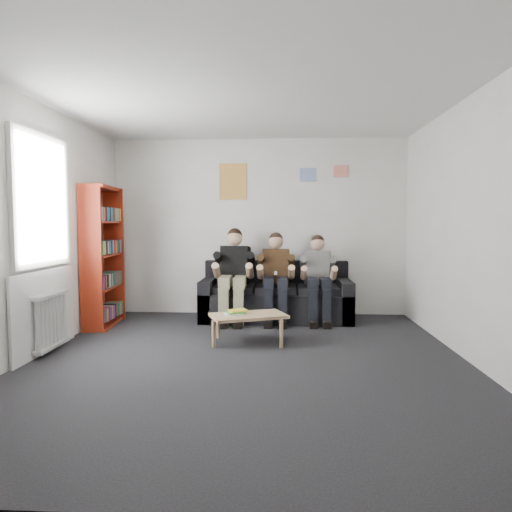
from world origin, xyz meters
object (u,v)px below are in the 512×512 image
(person_left, at_px, (234,275))
(person_right, at_px, (318,279))
(sofa, at_px, (276,299))
(coffee_table, at_px, (248,318))
(person_middle, at_px, (276,277))
(bookshelf, at_px, (104,257))

(person_left, height_order, person_right, person_left)
(sofa, bearing_deg, person_left, -161.64)
(sofa, bearing_deg, coffee_table, -102.33)
(sofa, relative_size, person_middle, 1.69)
(bookshelf, height_order, person_left, bookshelf)
(sofa, bearing_deg, bookshelf, -166.41)
(coffee_table, relative_size, person_right, 0.69)
(bookshelf, xyz_separation_m, person_left, (1.75, 0.37, -0.29))
(person_left, distance_m, person_right, 1.21)
(coffee_table, height_order, person_middle, person_middle)
(person_left, relative_size, person_middle, 1.05)
(sofa, relative_size, person_left, 1.62)
(person_left, distance_m, person_middle, 0.60)
(sofa, relative_size, person_right, 1.74)
(person_left, xyz_separation_m, person_right, (1.21, 0.01, -0.04))
(sofa, height_order, coffee_table, sofa)
(coffee_table, relative_size, person_left, 0.64)
(sofa, bearing_deg, person_right, -17.88)
(person_left, bearing_deg, coffee_table, -67.59)
(sofa, height_order, person_right, person_right)
(coffee_table, bearing_deg, person_left, 103.99)
(sofa, bearing_deg, person_middle, -90.00)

